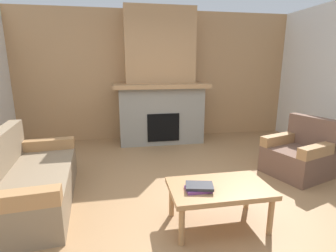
{
  "coord_description": "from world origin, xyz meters",
  "views": [
    {
      "loc": [
        -0.8,
        -2.68,
        1.62
      ],
      "look_at": [
        -0.12,
        1.07,
        0.69
      ],
      "focal_mm": 27.54,
      "sensor_mm": 36.0,
      "label": 1
    }
  ],
  "objects": [
    {
      "name": "fireplace",
      "position": [
        0.0,
        2.62,
        1.16
      ],
      "size": [
        1.9,
        0.82,
        2.7
      ],
      "color": "gray",
      "rests_on": "ground"
    },
    {
      "name": "couch",
      "position": [
        -1.92,
        0.33,
        0.29
      ],
      "size": [
        1.01,
        1.87,
        0.85
      ],
      "color": "#847056",
      "rests_on": "ground"
    },
    {
      "name": "armchair",
      "position": [
        1.77,
        0.53,
        0.29
      ],
      "size": [
        0.96,
        0.96,
        0.85
      ],
      "color": "brown",
      "rests_on": "ground"
    },
    {
      "name": "ground",
      "position": [
        0.0,
        0.0,
        0.0
      ],
      "size": [
        9.0,
        9.0,
        0.0
      ],
      "primitive_type": "plane",
      "color": "#9E754C"
    },
    {
      "name": "coffee_table",
      "position": [
        0.13,
        -0.45,
        0.38
      ],
      "size": [
        1.0,
        0.6,
        0.43
      ],
      "color": "#A87A4C",
      "rests_on": "ground"
    },
    {
      "name": "book_stack_near_edge",
      "position": [
        -0.1,
        -0.5,
        0.46
      ],
      "size": [
        0.3,
        0.23,
        0.06
      ],
      "color": "#7A3D84",
      "rests_on": "coffee_table"
    },
    {
      "name": "wall_back_wood_panel",
      "position": [
        0.0,
        3.0,
        1.35
      ],
      "size": [
        6.0,
        0.12,
        2.7
      ],
      "primitive_type": "cube",
      "color": "tan",
      "rests_on": "ground"
    }
  ]
}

